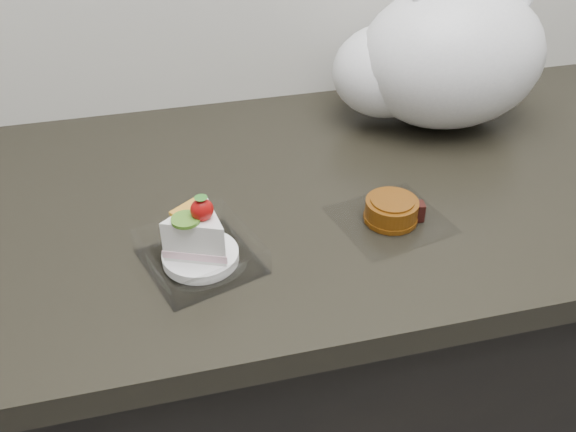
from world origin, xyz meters
The scene contains 4 objects.
counter centered at (0.00, 1.69, 0.45)m, with size 2.04×0.64×0.90m.
cake_tray centered at (-0.27, 1.55, 0.93)m, with size 0.17×0.17×0.11m.
mooncake_wrap centered at (0.00, 1.58, 0.91)m, with size 0.17×0.17×0.04m.
plastic_bag centered at (0.18, 1.84, 1.02)m, with size 0.37×0.27×0.29m.
Camera 1 is at (-0.32, 0.91, 1.44)m, focal length 40.00 mm.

